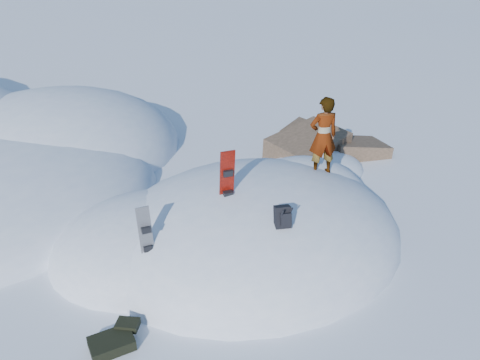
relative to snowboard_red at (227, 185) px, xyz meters
name	(u,v)px	position (x,y,z in m)	size (l,w,h in m)	color
ground	(253,239)	(0.71, 0.20, -1.65)	(120.00, 120.00, 0.00)	white
snow_mound	(242,236)	(0.54, 0.44, -1.65)	(8.00, 6.00, 3.00)	white
rock_outcrop	(317,161)	(4.43, 3.21, -1.64)	(4.68, 4.41, 1.68)	brown
snowboard_red	(227,185)	(0.00, 0.00, 0.00)	(0.32, 0.26, 1.64)	red
snowboard_dark	(147,240)	(-1.85, -0.47, -0.53)	(0.26, 0.26, 1.35)	black
backpack	(283,217)	(0.58, -1.31, -0.18)	(0.37, 0.42, 0.50)	black
gear_pile	(114,340)	(-2.82, -1.67, -1.53)	(0.94, 0.71, 0.25)	black
person	(323,136)	(2.66, 0.52, 0.44)	(0.69, 0.45, 1.88)	slate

